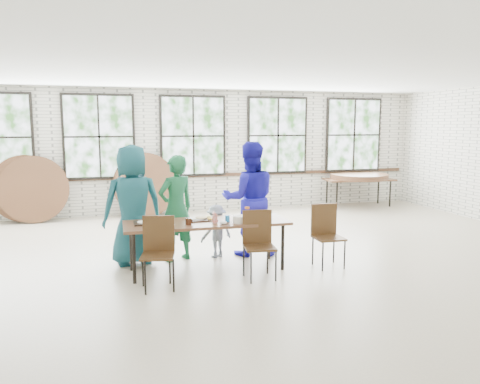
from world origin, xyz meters
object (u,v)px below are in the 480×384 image
object	(u,v)px
chair_near_right	(258,238)
chair_near_left	(158,246)
dining_table	(207,225)
storage_table	(359,181)

from	to	relation	value
chair_near_right	chair_near_left	bearing A→B (deg)	-171.64
dining_table	chair_near_right	world-z (taller)	chair_near_right
dining_table	chair_near_right	bearing A→B (deg)	-36.43
chair_near_left	storage_table	world-z (taller)	chair_near_left
storage_table	dining_table	bearing A→B (deg)	-134.04
chair_near_right	storage_table	xyz separation A→B (m)	(4.40, 4.73, 0.13)
dining_table	storage_table	xyz separation A→B (m)	(5.03, 4.24, -0.00)
chair_near_left	chair_near_right	world-z (taller)	same
dining_table	chair_near_left	xyz separation A→B (m)	(-0.78, -0.52, -0.13)
dining_table	storage_table	world-z (taller)	same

